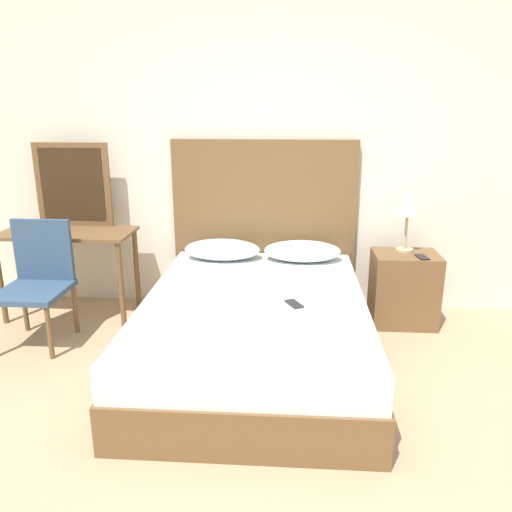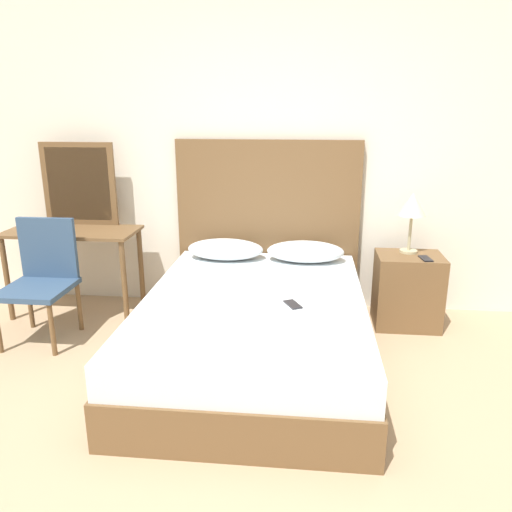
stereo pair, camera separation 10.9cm
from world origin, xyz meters
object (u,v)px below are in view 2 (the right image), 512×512
nightstand (407,290)px  table_lamp (412,207)px  phone_on_bed (293,304)px  phone_on_nightstand (426,259)px  vanity_desk (73,244)px  chair (42,274)px  bed (254,330)px

nightstand → table_lamp: size_ratio=1.23×
phone_on_bed → phone_on_nightstand: bearing=38.6°
vanity_desk → chair: 0.47m
bed → nightstand: bearing=33.2°
bed → vanity_desk: 1.80m
phone_on_nightstand → chair: (-2.89, -0.39, -0.10)m
bed → nightstand: size_ratio=3.54×
phone_on_bed → chair: chair is taller
vanity_desk → bed: bearing=-24.4°
nightstand → chair: size_ratio=0.65×
bed → chair: (-1.64, 0.27, 0.26)m
vanity_desk → phone_on_bed: bearing=-24.8°
nightstand → vanity_desk: vanity_desk is taller
bed → phone_on_nightstand: phone_on_nightstand is taller
phone_on_nightstand → phone_on_bed: bearing=-141.4°
vanity_desk → chair: size_ratio=1.19×
nightstand → vanity_desk: size_ratio=0.55×
bed → phone_on_bed: 0.39m
phone_on_nightstand → table_lamp: bearing=118.7°
bed → vanity_desk: (-1.60, 0.73, 0.37)m
bed → phone_on_bed: (0.26, -0.13, 0.25)m
nightstand → table_lamp: (-0.00, 0.08, 0.67)m
nightstand → vanity_desk: (-2.76, -0.03, 0.32)m
chair → bed: bearing=-9.4°
bed → chair: size_ratio=2.32×
bed → chair: 1.69m
phone_on_bed → nightstand: nightstand is taller
nightstand → chair: bearing=-170.2°
table_lamp → phone_on_nightstand: size_ratio=3.05×
phone_on_bed → bed: bearing=153.1°
vanity_desk → chair: (-0.04, -0.46, -0.11)m
table_lamp → vanity_desk: bearing=-177.8°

